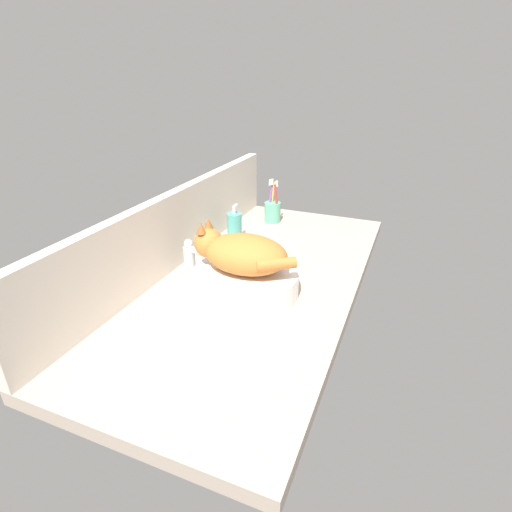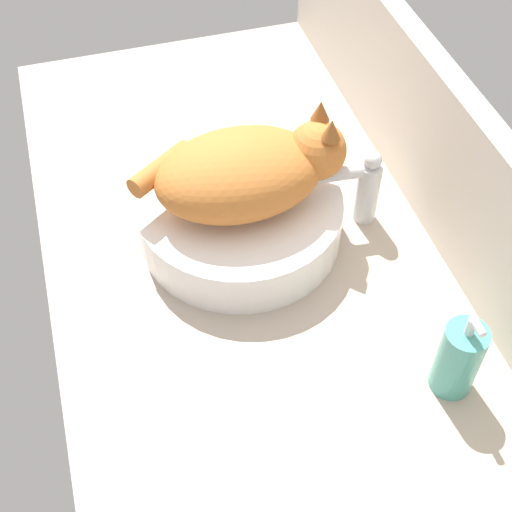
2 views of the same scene
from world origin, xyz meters
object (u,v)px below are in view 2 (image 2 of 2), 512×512
cat (248,171)px  soap_dispenser (458,359)px  faucet (362,185)px  sink_basin (240,218)px

cat → soap_dispenser: 39.20cm
cat → faucet: 18.80cm
faucet → soap_dispenser: bearing=0.8°
faucet → soap_dispenser: soap_dispenser is taller
sink_basin → cat: size_ratio=0.97×
sink_basin → faucet: bearing=84.7°
cat → faucet: cat is taller
cat → faucet: size_ratio=2.38×
sink_basin → soap_dispenser: (33.85, 19.56, 2.20)cm
sink_basin → faucet: (1.75, 19.09, 3.53)cm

